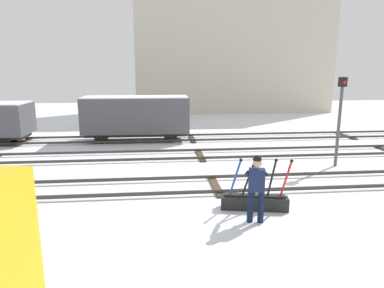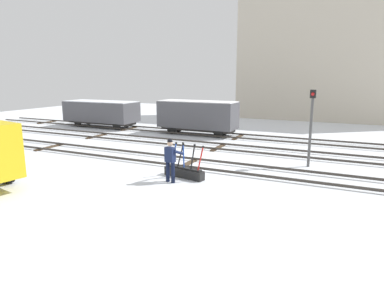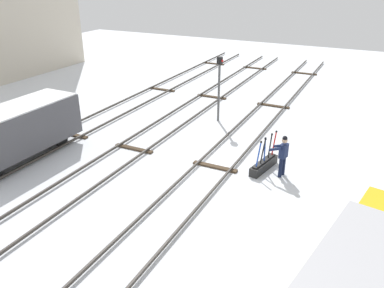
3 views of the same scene
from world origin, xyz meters
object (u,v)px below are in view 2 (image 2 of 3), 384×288
switch_lever_frame (184,171)px  signal_post (311,120)px  freight_car_back_track (101,112)px  rail_worker (171,158)px  freight_car_mid_siding (197,115)px

switch_lever_frame → signal_post: signal_post is taller
signal_post → freight_car_back_track: signal_post is taller
rail_worker → freight_car_mid_siding: bearing=119.8°
rail_worker → signal_post: signal_post is taller
switch_lever_frame → freight_car_mid_siding: 10.34m
switch_lever_frame → signal_post: size_ratio=0.54×
switch_lever_frame → rail_worker: bearing=-93.8°
rail_worker → freight_car_mid_siding: size_ratio=0.31×
signal_post → freight_car_mid_siding: size_ratio=0.63×
signal_post → rail_worker: bearing=-134.6°
rail_worker → signal_post: size_ratio=0.50×
freight_car_back_track → switch_lever_frame: bearing=-37.9°
switch_lever_frame → freight_car_mid_siding: size_ratio=0.34×
switch_lever_frame → signal_post: 6.12m
rail_worker → freight_car_back_track: 15.84m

